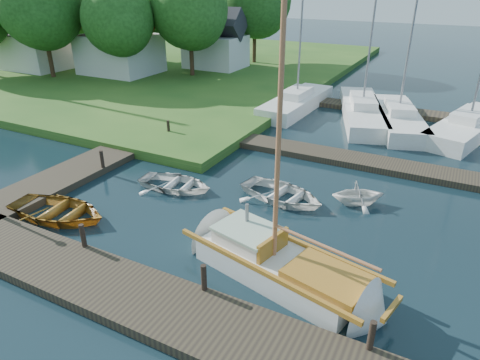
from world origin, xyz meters
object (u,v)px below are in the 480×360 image
at_px(mooring_post_1, 83,236).
at_px(marina_boat_3, 469,125).
at_px(tender_a, 175,181).
at_px(house_c, 216,44).
at_px(mooring_post_5, 168,128).
at_px(marina_boat_1, 362,110).
at_px(mooring_post_2, 204,277).
at_px(marina_boat_0, 297,101).
at_px(house_a, 119,44).
at_px(tree_1, 41,5).
at_px(house_b, 36,43).
at_px(tree_2, 118,18).
at_px(tree_5, 68,7).
at_px(marina_boat_2, 398,117).
at_px(tender_c, 282,191).
at_px(tree_3, 190,8).
at_px(sailboat, 284,269).
at_px(tender_d, 359,192).
at_px(dinghy, 57,208).
at_px(mooring_post_4, 102,159).
at_px(mooring_post_3, 372,335).

bearing_deg(mooring_post_1, marina_boat_3, 60.56).
relative_size(tender_a, house_c, 0.61).
distance_m(mooring_post_5, marina_boat_1, 12.20).
height_order(mooring_post_2, marina_boat_0, marina_boat_0).
height_order(house_a, tree_1, tree_1).
relative_size(mooring_post_1, marina_boat_0, 0.08).
distance_m(mooring_post_5, marina_boat_0, 9.72).
bearing_deg(house_b, tree_2, 0.28).
distance_m(house_a, tree_5, 11.06).
xyz_separation_m(marina_boat_2, tree_5, (-33.67, 6.77, 4.84)).
relative_size(marina_boat_1, house_b, 1.80).
bearing_deg(tender_a, tender_c, -81.16).
bearing_deg(marina_boat_2, marina_boat_0, 66.90).
xyz_separation_m(mooring_post_1, house_a, (-17.00, 21.00, 2.26)).
bearing_deg(marina_boat_0, tree_3, 71.46).
distance_m(house_b, tree_3, 14.89).
height_order(sailboat, tree_2, sailboat).
xyz_separation_m(mooring_post_1, tree_2, (-15.00, 19.05, 4.55)).
bearing_deg(marina_boat_1, tree_5, 60.24).
height_order(tender_d, tree_3, tree_3).
bearing_deg(dinghy, tree_5, 38.37).
bearing_deg(tree_1, tree_2, 18.43).
height_order(mooring_post_4, marina_boat_2, marina_boat_2).
xyz_separation_m(mooring_post_2, marina_boat_0, (-4.43, 18.83, -0.13)).
xyz_separation_m(mooring_post_2, tree_2, (-19.50, 19.05, 4.55)).
height_order(sailboat, dinghy, sailboat).
relative_size(tender_d, tree_1, 0.22).
xyz_separation_m(mooring_post_3, house_b, (-34.00, 19.00, 2.07)).
xyz_separation_m(mooring_post_1, tree_5, (-27.00, 25.05, 4.72)).
xyz_separation_m(tender_c, house_b, (-29.17, 12.62, 2.40)).
bearing_deg(mooring_post_4, mooring_post_1, -51.34).
height_order(marina_boat_1, marina_boat_3, marina_boat_3).
bearing_deg(tender_d, marina_boat_3, -47.86).
bearing_deg(tender_a, dinghy, 142.58).
bearing_deg(tree_3, tender_a, -58.76).
bearing_deg(tender_d, tender_c, 80.66).
bearing_deg(marina_boat_0, mooring_post_1, -177.89).
distance_m(mooring_post_3, house_a, 33.50).
distance_m(mooring_post_1, sailboat, 6.38).
relative_size(mooring_post_2, marina_boat_0, 0.08).
bearing_deg(mooring_post_5, tree_3, 118.20).
xyz_separation_m(dinghy, tender_a, (2.45, 3.99, -0.07)).
xyz_separation_m(marina_boat_1, tree_1, (-25.42, -1.78, 5.53)).
distance_m(mooring_post_5, marina_boat_2, 13.51).
height_order(mooring_post_3, mooring_post_4, same).
relative_size(mooring_post_1, marina_boat_3, 0.06).
height_order(tender_c, tree_2, tree_2).
distance_m(marina_boat_0, house_a, 17.38).
bearing_deg(mooring_post_2, dinghy, 170.16).
xyz_separation_m(tender_a, house_c, (-10.81, 21.77, 2.25)).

